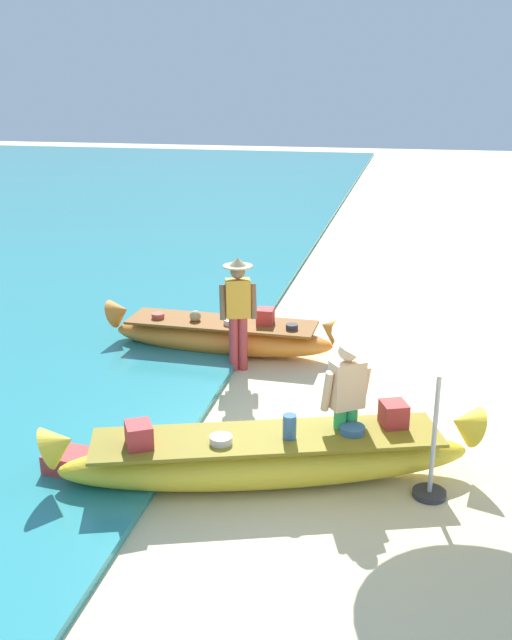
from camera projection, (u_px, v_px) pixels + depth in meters
ground_plane at (372, 475)px, 8.18m from camera, size 80.00×80.00×0.00m
boat_yellow_foreground at (268, 457)px, 7.92m from camera, size 4.71×2.15×0.87m
boat_orange_midground at (222, 335)px, 11.71m from camera, size 3.94×0.88×0.84m
person_vendor_hatted at (238, 306)px, 10.81m from camera, size 0.58×0.44×1.76m
person_tourist_customer at (346, 400)px, 7.95m from camera, size 0.56×0.47×1.58m
patio_umbrella_large at (444, 318)px, 7.13m from camera, size 2.20×2.20×2.21m
cooler_box at (72, 465)px, 8.07m from camera, size 0.58×0.44×0.32m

